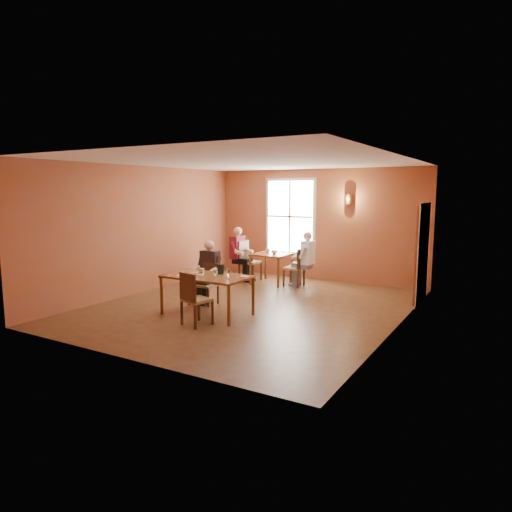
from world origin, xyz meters
The scene contains 29 objects.
ground centered at (0.00, 0.00, 0.00)m, with size 6.00×7.00×0.01m, color brown.
wall_back centered at (0.00, 3.50, 1.50)m, with size 6.00×0.04×3.00m, color brown.
wall_front centered at (0.00, -3.50, 1.50)m, with size 6.00×0.04×3.00m, color brown.
wall_left centered at (-3.00, 0.00, 1.50)m, with size 0.04×7.00×3.00m, color brown.
wall_right centered at (3.00, 0.00, 1.50)m, with size 0.04×7.00×3.00m, color brown.
ceiling centered at (0.00, 0.00, 3.00)m, with size 6.00×7.00×0.04m, color white.
window centered at (-0.80, 3.45, 1.70)m, with size 1.36×0.10×1.96m, color white.
door centered at (2.94, 2.30, 1.05)m, with size 0.12×1.04×2.10m, color maroon.
wall_sconce centered at (0.90, 3.40, 2.20)m, with size 0.16×0.16×0.28m, color brown.
main_table centered at (-0.42, -0.98, 0.39)m, with size 1.66×0.94×0.78m, color brown, non-canonical shape.
chair_diner_main centered at (-0.92, -0.33, 0.44)m, with size 0.39×0.39×0.88m, color #421F12, non-canonical shape.
diner_main centered at (-0.92, -0.36, 0.65)m, with size 0.52×0.52×1.31m, color black, non-canonical shape.
chair_empty centered at (-0.17, -1.63, 0.49)m, with size 0.43×0.43×0.98m, color #3C1F13, non-canonical shape.
plate_food centered at (-0.65, -1.01, 0.80)m, with size 0.29×0.29×0.04m, color silver.
sandwich centered at (-0.59, -0.92, 0.83)m, with size 0.08×0.08×0.10m, color tan.
goblet_a centered at (0.03, -0.90, 0.88)m, with size 0.08×0.08×0.19m, color white, non-canonical shape.
goblet_b centered at (0.19, -1.12, 0.88)m, with size 0.08×0.08×0.19m, color white, non-canonical shape.
goblet_c centered at (-0.07, -1.18, 0.87)m, with size 0.07×0.07×0.18m, color white, non-canonical shape.
menu_stand centered at (-0.26, -0.74, 0.88)m, with size 0.12×0.06×0.20m, color black.
knife centered at (-0.45, -1.24, 0.78)m, with size 0.20×0.02×0.00m, color silver.
napkin centered at (-0.86, -1.17, 0.78)m, with size 0.17×0.17×0.01m, color silver.
side_plate centered at (0.27, -0.72, 0.79)m, with size 0.17×0.17×0.01m, color white.
second_table centered at (-0.79, 2.36, 0.39)m, with size 0.90×0.90×0.79m, color brown, non-canonical shape.
chair_diner_white centered at (-0.14, 2.36, 0.49)m, with size 0.43×0.43×0.98m, color brown, non-canonical shape.
diner_white centered at (-0.11, 2.36, 0.68)m, with size 0.54×0.54×1.35m, color white, non-canonical shape.
chair_diner_maroon centered at (-1.44, 2.36, 0.54)m, with size 0.48×0.48×1.08m, color brown, non-canonical shape.
diner_maroon centered at (-1.47, 2.36, 0.70)m, with size 0.56×0.56×1.40m, color maroon, non-canonical shape.
cup_a centered at (-0.66, 2.26, 0.84)m, with size 0.13×0.13×0.11m, color silver.
cup_b centered at (-0.98, 2.49, 0.84)m, with size 0.11×0.11×0.11m, color silver.
Camera 1 is at (4.80, -8.02, 2.42)m, focal length 32.00 mm.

